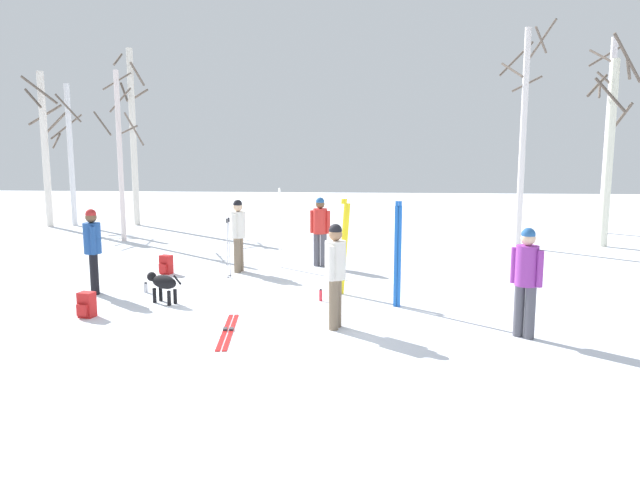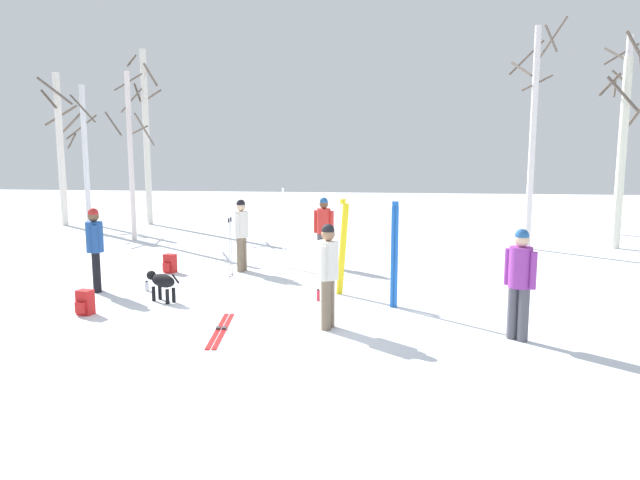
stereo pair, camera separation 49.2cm
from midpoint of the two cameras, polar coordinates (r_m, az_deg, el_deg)
The scene contains 23 objects.
ground_plane at distance 10.40m, azimuth -3.13°, elevation -7.51°, with size 60.00×60.00×0.00m, color white.
person_0 at distance 14.27m, azimuth -6.51°, elevation 0.91°, with size 0.34×0.51×1.72m.
person_1 at distance 14.79m, azimuth 1.31°, elevation 1.23°, with size 0.51×0.34×1.72m.
person_2 at distance 9.64m, azimuth 2.23°, elevation -2.79°, with size 0.34×0.51×1.72m.
person_3 at distance 12.89m, azimuth -19.57°, elevation -0.38°, with size 0.34×0.47×1.72m.
person_4 at distance 9.63m, azimuth 19.85°, elevation -3.33°, with size 0.42×0.38×1.72m.
dog at distance 11.79m, azimuth -13.66°, elevation -3.86°, with size 0.81×0.49×0.57m.
ski_pair_planted_0 at distance 11.96m, azimuth 3.35°, elevation -0.69°, with size 0.25×0.12×1.92m.
ski_pair_planted_1 at distance 11.01m, azimuth 8.35°, elevation -1.46°, with size 0.14×0.04×1.96m.
ski_pair_planted_2 at distance 14.71m, azimuth -2.54°, elevation 1.15°, with size 0.11×0.18×1.95m.
ski_pair_lying_0 at distance 9.85m, azimuth -7.98°, elevation -8.46°, with size 0.40×1.92×0.05m.
ski_poles_0 at distance 13.50m, azimuth -7.48°, elevation -0.59°, with size 0.07×0.28×1.38m.
backpack_0 at distance 11.30m, azimuth -20.26°, elevation -5.61°, with size 0.30×0.32×0.44m.
backpack_1 at distance 14.51m, azimuth -13.13°, elevation -2.21°, with size 0.31×0.33×0.44m.
water_bottle_0 at distance 12.79m, azimuth -15.06°, elevation -4.26°, with size 0.08×0.08×0.21m.
water_bottle_1 at distance 11.55m, azimuth 1.05°, elevation -5.28°, with size 0.06×0.06×0.24m.
birch_tree_0 at distance 24.61m, azimuth -22.88°, elevation 8.23°, with size 1.66×1.66×5.66m.
birch_tree_1 at distance 24.63m, azimuth -20.88°, elevation 7.72°, with size 1.43×1.44×5.26m.
birch_tree_2 at distance 23.93m, azimuth -15.60°, elevation 9.61°, with size 1.06×1.05×6.55m.
birch_tree_3 at distance 19.85m, azimuth -16.85°, elevation 7.98°, with size 1.37×1.34×5.26m.
birch_tree_4 at distance 18.44m, azimuth 20.31°, elevation 9.63°, with size 1.43×1.38×6.46m.
birch_tree_5 at distance 19.52m, azimuth 27.46°, elevation 7.90°, with size 1.37×1.38×6.07m.
birch_tree_6 at distance 22.74m, azimuth 27.37°, elevation 9.11°, with size 1.26×1.37×6.56m.
Camera 2 is at (1.99, -9.81, 2.90)m, focal length 33.70 mm.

